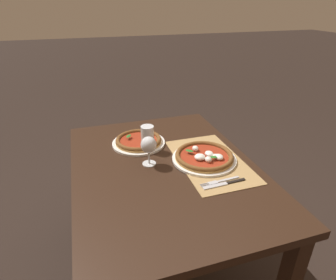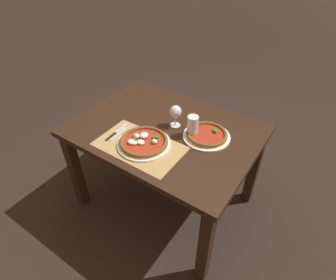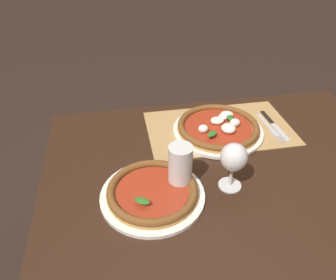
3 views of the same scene
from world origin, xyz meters
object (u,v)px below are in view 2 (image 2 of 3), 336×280
at_px(pizza_near, 144,142).
at_px(pizza_far, 207,135).
at_px(fork, 121,132).
at_px(pint_glass, 193,127).
at_px(wine_glass, 176,112).
at_px(knife, 117,132).

relative_size(pizza_near, pizza_far, 1.09).
bearing_deg(fork, pint_glass, 30.98).
bearing_deg(wine_glass, knife, -134.39).
height_order(pizza_near, pint_glass, pint_glass).
relative_size(wine_glass, knife, 0.72).
bearing_deg(pint_glass, pizza_far, 21.08).
bearing_deg(fork, pizza_near, -3.34).
bearing_deg(fork, wine_glass, 47.02).
bearing_deg(knife, pizza_far, 29.14).
bearing_deg(wine_glass, pizza_far, 0.93).
xyz_separation_m(pizza_far, pint_glass, (-0.09, -0.03, 0.05)).
height_order(pizza_near, fork, pizza_near).
xyz_separation_m(pizza_far, fork, (-0.49, -0.28, -0.01)).
height_order(pizza_near, pizza_far, pizza_near).
xyz_separation_m(pizza_near, fork, (-0.20, 0.01, -0.02)).
height_order(fork, knife, knife).
bearing_deg(knife, wine_glass, 45.61).
distance_m(pizza_far, knife, 0.59).
bearing_deg(knife, pint_glass, 30.67).
relative_size(pizza_far, fork, 1.53).
relative_size(pint_glass, knife, 0.67).
bearing_deg(pizza_far, knife, -150.86).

